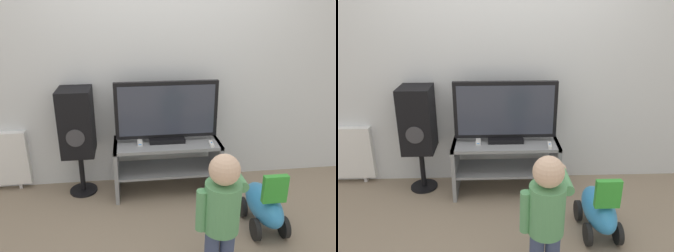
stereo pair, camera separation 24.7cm
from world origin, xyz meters
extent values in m
plane|color=gray|center=(0.00, 0.00, 0.00)|extent=(16.00, 16.00, 0.00)
cube|color=silver|center=(0.00, 0.52, 1.30)|extent=(10.00, 0.06, 2.60)
cube|color=gray|center=(0.00, 0.22, 0.53)|extent=(1.04, 0.44, 0.03)
cube|color=gray|center=(0.00, 0.22, 0.25)|extent=(1.00, 0.40, 0.02)
cube|color=gray|center=(-0.50, 0.22, 0.27)|extent=(0.04, 0.44, 0.55)
cube|color=gray|center=(0.50, 0.22, 0.27)|extent=(0.04, 0.44, 0.55)
cube|color=black|center=(0.00, 0.24, 0.57)|extent=(0.34, 0.20, 0.04)
cube|color=black|center=(0.00, 0.24, 0.86)|extent=(0.98, 0.05, 0.55)
cube|color=#333847|center=(0.00, 0.21, 0.86)|extent=(0.91, 0.01, 0.48)
cube|color=white|center=(-0.27, 0.21, 0.56)|extent=(0.05, 0.16, 0.04)
cube|color=#3F8CE5|center=(-0.27, 0.13, 0.56)|extent=(0.03, 0.00, 0.01)
cube|color=white|center=(0.41, 0.09, 0.56)|extent=(0.04, 0.13, 0.02)
cylinder|color=#337FD8|center=(0.41, 0.09, 0.57)|extent=(0.01, 0.01, 0.00)
cylinder|color=#599E66|center=(0.22, -0.94, 0.56)|extent=(0.24, 0.24, 0.35)
sphere|color=beige|center=(0.22, -0.94, 0.84)|extent=(0.20, 0.20, 0.20)
cylinder|color=#599E66|center=(0.09, -0.94, 0.55)|extent=(0.07, 0.07, 0.29)
cylinder|color=#599E66|center=(0.36, -0.79, 0.69)|extent=(0.07, 0.29, 0.07)
sphere|color=beige|center=(0.36, -0.65, 0.69)|extent=(0.09, 0.09, 0.09)
cube|color=white|center=(0.36, -0.61, 0.69)|extent=(0.03, 0.13, 0.02)
cylinder|color=black|center=(-0.85, 0.30, 0.01)|extent=(0.27, 0.27, 0.02)
cylinder|color=black|center=(-0.85, 0.30, 0.22)|extent=(0.05, 0.05, 0.43)
cube|color=black|center=(-0.85, 0.30, 0.76)|extent=(0.31, 0.34, 0.65)
cylinder|color=#38383D|center=(-0.85, 0.13, 0.66)|extent=(0.17, 0.01, 0.17)
ellipsoid|color=#338CD1|center=(0.75, -0.46, 0.22)|extent=(0.24, 0.58, 0.26)
cube|color=green|center=(0.75, -0.62, 0.46)|extent=(0.19, 0.05, 0.23)
cylinder|color=black|center=(0.62, -0.30, 0.09)|extent=(0.04, 0.18, 0.18)
cylinder|color=black|center=(0.87, -0.30, 0.09)|extent=(0.04, 0.18, 0.18)
cylinder|color=black|center=(0.62, -0.62, 0.09)|extent=(0.04, 0.18, 0.18)
cylinder|color=black|center=(0.87, -0.62, 0.09)|extent=(0.04, 0.18, 0.18)
cube|color=silver|center=(-1.51, 0.45, 0.03)|extent=(0.03, 0.05, 0.06)
camera|label=1|loc=(-0.35, -2.71, 1.82)|focal=35.00mm
camera|label=2|loc=(-0.11, -2.73, 1.82)|focal=35.00mm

